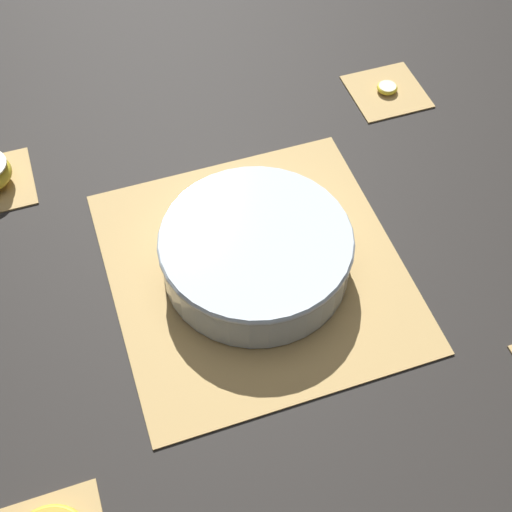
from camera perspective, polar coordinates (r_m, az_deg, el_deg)
The scene contains 5 objects.
ground_plane at distance 1.03m, azimuth 0.00°, elevation -1.15°, with size 6.00×6.00×0.00m, color black.
bamboo_mat_center at distance 1.03m, azimuth 0.00°, elevation -1.05°, with size 0.41×0.43×0.01m.
coaster_mat_near_left at distance 1.31m, azimuth 10.41°, elevation 12.86°, with size 0.13×0.13×0.01m.
fruit_salad_bowl at distance 1.00m, azimuth -0.00°, elevation 0.38°, with size 0.27×0.27×0.07m.
banana_coin_single at distance 1.31m, azimuth 10.46°, elevation 13.10°, with size 0.04×0.04×0.01m.
Camera 1 is at (0.19, 0.57, 0.84)m, focal length 50.00 mm.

